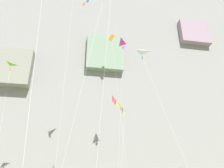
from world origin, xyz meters
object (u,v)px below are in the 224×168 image
object	(u,v)px
kite_delta_low_right	(126,49)
kite_delta_low_left	(9,71)
kite_banner_far_right	(119,108)
kite_banner_high_left	(93,3)
kite_delta_front_field	(70,1)
kite_diamond_near_cliff	(112,44)
kite_delta_mid_right	(142,61)

from	to	relation	value
kite_delta_low_right	kite_delta_low_left	size ratio (longest dim) A/B	1.29
kite_banner_far_right	kite_banner_high_left	bearing A→B (deg)	-128.84
kite_delta_low_right	kite_delta_low_left	distance (m)	19.53
kite_delta_low_left	kite_delta_low_right	bearing A→B (deg)	-2.97
kite_delta_front_field	kite_banner_far_right	bearing A→B (deg)	5.16
kite_delta_low_right	kite_diamond_near_cliff	distance (m)	10.98
kite_banner_far_right	kite_delta_mid_right	world-z (taller)	kite_delta_mid_right
kite_delta_low_left	kite_diamond_near_cliff	xyz separation A→B (m)	(17.60, 7.49, 12.60)
kite_banner_far_right	kite_delta_low_left	size ratio (longest dim) A/B	0.66
kite_delta_low_right	kite_delta_low_left	bearing A→B (deg)	177.03
kite_banner_far_right	kite_delta_mid_right	distance (m)	7.07
kite_diamond_near_cliff	kite_delta_mid_right	distance (m)	20.60
kite_delta_low_right	kite_delta_mid_right	distance (m)	9.64
kite_delta_front_field	kite_delta_mid_right	world-z (taller)	kite_delta_front_field
kite_banner_far_right	kite_diamond_near_cliff	distance (m)	22.67
kite_delta_low_right	kite_diamond_near_cliff	world-z (taller)	kite_diamond_near_cliff
kite_delta_low_right	kite_diamond_near_cliff	size ratio (longest dim) A/B	0.74
kite_diamond_near_cliff	kite_delta_mid_right	xyz separation A→B (m)	(1.41, -15.53, -13.46)
kite_delta_low_right	kite_delta_front_field	world-z (taller)	kite_delta_front_field
kite_delta_low_right	kite_delta_mid_right	bearing A→B (deg)	-87.13
kite_banner_high_left	kite_diamond_near_cliff	world-z (taller)	kite_diamond_near_cliff
kite_delta_low_right	kite_diamond_near_cliff	bearing A→B (deg)	97.12
kite_delta_mid_right	kite_banner_high_left	bearing A→B (deg)	-162.75
kite_banner_far_right	kite_diamond_near_cliff	bearing A→B (deg)	84.52
kite_banner_far_right	kite_delta_low_left	xyz separation A→B (m)	(-16.44, 4.65, 6.52)
kite_delta_front_field	kite_delta_low_left	world-z (taller)	kite_delta_front_field
kite_banner_high_left	kite_delta_low_left	distance (m)	16.84
kite_diamond_near_cliff	kite_delta_mid_right	size ratio (longest dim) A/B	1.85
kite_delta_front_field	kite_delta_low_left	xyz separation A→B (m)	(-8.55, 5.36, -10.78)
kite_delta_front_field	kite_delta_low_right	bearing A→B (deg)	23.50
kite_banner_high_left	kite_banner_far_right	distance (m)	14.44
kite_banner_far_right	kite_delta_low_left	world-z (taller)	kite_delta_low_left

